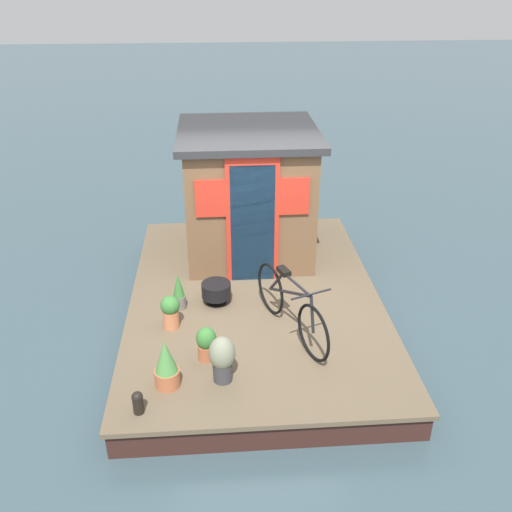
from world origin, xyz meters
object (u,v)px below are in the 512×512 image
at_px(bicycle, 290,306).
at_px(mooring_bollard, 138,402).
at_px(potted_plant_fern, 206,343).
at_px(charcoal_grill, 216,291).
at_px(potted_plant_thyme, 166,365).
at_px(potted_plant_succulent, 170,311).
at_px(houseboat_cabin, 248,192).
at_px(potted_plant_lavender, 222,357).
at_px(potted_plant_sage, 179,292).

xyz_separation_m(bicycle, mooring_bollard, (-1.25, 1.69, -0.24)).
xyz_separation_m(potted_plant_fern, charcoal_grill, (1.17, -0.12, -0.02)).
bearing_deg(potted_plant_thyme, potted_plant_succulent, 1.27).
bearing_deg(houseboat_cabin, potted_plant_thyme, 161.08).
bearing_deg(bicycle, potted_plant_lavender, 134.32).
bearing_deg(potted_plant_fern, mooring_bollard, 140.37).
relative_size(potted_plant_sage, potted_plant_thyme, 0.88).
bearing_deg(houseboat_cabin, charcoal_grill, 160.82).
distance_m(potted_plant_fern, charcoal_grill, 1.18).
distance_m(bicycle, potted_plant_succulent, 1.48).
bearing_deg(bicycle, houseboat_cabin, 9.12).
relative_size(potted_plant_fern, potted_plant_sage, 0.81).
bearing_deg(potted_plant_succulent, potted_plant_thyme, -178.73).
distance_m(potted_plant_succulent, charcoal_grill, 0.76).
distance_m(bicycle, potted_plant_lavender, 1.17).
height_order(potted_plant_succulent, mooring_bollard, potted_plant_succulent).
distance_m(bicycle, potted_plant_fern, 1.11).
bearing_deg(potted_plant_sage, bicycle, -115.84).
height_order(potted_plant_sage, mooring_bollard, potted_plant_sage).
bearing_deg(bicycle, charcoal_grill, 49.93).
bearing_deg(potted_plant_succulent, bicycle, -99.13).
distance_m(houseboat_cabin, bicycle, 2.35).
height_order(houseboat_cabin, potted_plant_lavender, houseboat_cabin).
bearing_deg(mooring_bollard, potted_plant_lavender, -62.96).
bearing_deg(potted_plant_lavender, mooring_bollard, 117.04).
bearing_deg(potted_plant_lavender, houseboat_cabin, -8.80).
bearing_deg(potted_plant_thyme, potted_plant_lavender, -85.78).
relative_size(houseboat_cabin, mooring_bollard, 7.83).
bearing_deg(bicycle, potted_plant_fern, 112.96).
distance_m(potted_plant_thyme, mooring_bollard, 0.49).
distance_m(potted_plant_sage, charcoal_grill, 0.49).
bearing_deg(charcoal_grill, potted_plant_sage, 99.52).
xyz_separation_m(bicycle, potted_plant_lavender, (-0.82, 0.83, -0.08)).
bearing_deg(bicycle, potted_plant_succulent, 80.87).
bearing_deg(charcoal_grill, houseboat_cabin, -19.18).
xyz_separation_m(potted_plant_succulent, mooring_bollard, (-1.49, 0.24, -0.10)).
xyz_separation_m(houseboat_cabin, potted_plant_sage, (-1.59, 1.01, -0.73)).
height_order(potted_plant_fern, potted_plant_sage, potted_plant_sage).
height_order(potted_plant_thyme, potted_plant_succulent, potted_plant_thyme).
height_order(bicycle, charcoal_grill, bicycle).
bearing_deg(charcoal_grill, mooring_bollard, 157.99).
distance_m(potted_plant_sage, mooring_bollard, 1.94).
bearing_deg(bicycle, potted_plant_sage, 64.16).
bearing_deg(potted_plant_sage, potted_plant_thyme, 177.82).
xyz_separation_m(houseboat_cabin, charcoal_grill, (-1.50, 0.52, -0.78)).
bearing_deg(potted_plant_lavender, bicycle, -45.68).
bearing_deg(houseboat_cabin, potted_plant_sage, 147.58).
bearing_deg(potted_plant_sage, mooring_bollard, 170.42).
bearing_deg(potted_plant_sage, potted_plant_fern, -161.69).
xyz_separation_m(bicycle, charcoal_grill, (0.74, 0.88, -0.19)).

